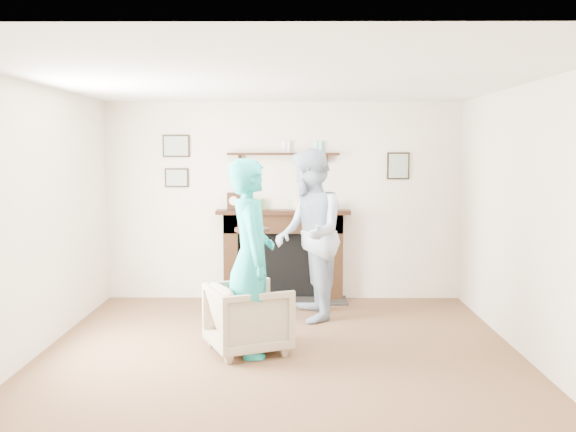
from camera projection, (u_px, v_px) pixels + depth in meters
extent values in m
plane|color=brown|center=(280.00, 361.00, 5.78)|extent=(5.00, 5.00, 0.00)
cube|color=#F1E1CD|center=(283.00, 201.00, 8.14)|extent=(4.50, 0.04, 2.50)
cube|color=#F1E1CD|center=(26.00, 223.00, 5.67)|extent=(0.04, 5.00, 2.50)
cube|color=#F1E1CD|center=(535.00, 224.00, 5.64)|extent=(0.04, 5.00, 2.50)
cube|color=white|center=(279.00, 80.00, 5.53)|extent=(4.50, 5.00, 0.04)
cube|color=black|center=(231.00, 257.00, 8.12)|extent=(0.18, 0.20, 1.10)
cube|color=black|center=(335.00, 257.00, 8.11)|extent=(0.18, 0.20, 1.10)
cube|color=black|center=(283.00, 223.00, 8.07)|extent=(1.50, 0.20, 0.24)
cube|color=black|center=(283.00, 265.00, 8.20)|extent=(1.14, 0.06, 0.86)
cube|color=#2B2826|center=(283.00, 301.00, 8.05)|extent=(1.60, 0.44, 0.03)
cube|color=black|center=(283.00, 212.00, 8.03)|extent=(1.68, 0.26, 0.05)
cube|color=black|center=(283.00, 154.00, 8.01)|extent=(1.40, 0.15, 0.03)
cube|color=black|center=(176.00, 146.00, 8.07)|extent=(0.34, 0.03, 0.28)
cube|color=black|center=(177.00, 178.00, 8.11)|extent=(0.30, 0.03, 0.24)
cube|color=black|center=(398.00, 166.00, 8.07)|extent=(0.28, 0.03, 0.34)
cube|color=black|center=(234.00, 201.00, 8.02)|extent=(0.16, 0.09, 0.22)
cylinder|color=#EEE7CE|center=(233.00, 201.00, 7.97)|extent=(0.11, 0.01, 0.11)
sphere|color=#2E8B30|center=(334.00, 205.00, 8.01)|extent=(0.12, 0.12, 0.12)
imported|color=tan|center=(249.00, 351.00, 6.07)|extent=(0.92, 0.91, 0.65)
imported|color=#A7B2D1|center=(309.00, 319.00, 7.23)|extent=(0.83, 1.01, 1.92)
imported|color=teal|center=(252.00, 353.00, 6.01)|extent=(0.54, 0.73, 1.82)
cylinder|color=black|center=(253.00, 323.00, 7.01)|extent=(0.31, 0.31, 0.02)
cylinder|color=black|center=(252.00, 277.00, 6.96)|extent=(0.07, 0.07, 1.01)
cylinder|color=black|center=(252.00, 229.00, 6.90)|extent=(0.38, 0.38, 0.03)
cylinder|color=silver|center=(252.00, 228.00, 6.90)|extent=(0.26, 0.26, 0.01)
cylinder|color=white|center=(252.00, 224.00, 6.90)|extent=(0.20, 0.20, 0.07)
cylinder|color=beige|center=(252.00, 218.00, 6.89)|extent=(0.01, 0.01, 0.06)
sphere|color=orange|center=(252.00, 215.00, 6.89)|extent=(0.02, 0.02, 0.02)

